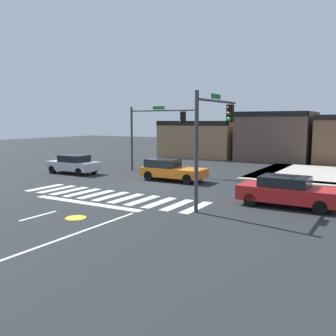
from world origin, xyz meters
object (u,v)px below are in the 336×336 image
traffic_signal_southeast (213,128)px  car_silver (73,164)px  car_orange (171,170)px  traffic_signal_northwest (155,126)px  car_red (287,191)px

traffic_signal_southeast → car_silver: 15.01m
car_orange → car_silver: bearing=-173.9°
traffic_signal_northwest → car_orange: size_ratio=1.34×
traffic_signal_southeast → car_silver: bearing=71.8°
car_orange → car_red: size_ratio=0.95×
traffic_signal_northwest → car_red: bearing=-30.0°
car_orange → car_red: bearing=-24.2°
traffic_signal_northwest → car_red: size_ratio=1.28×
traffic_signal_northwest → car_orange: (3.26, -3.01, -3.01)m
traffic_signal_northwest → car_red: 14.33m
car_red → car_silver: bearing=-10.1°
car_silver → car_red: car_red is taller
car_red → traffic_signal_northwest: bearing=-30.0°
traffic_signal_southeast → car_silver: traffic_signal_southeast is taller
traffic_signal_southeast → car_red: traffic_signal_southeast is taller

